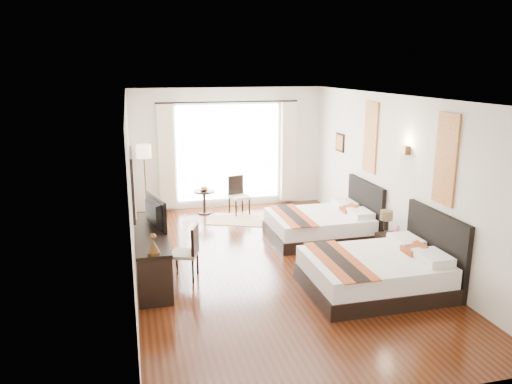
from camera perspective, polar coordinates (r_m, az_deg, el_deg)
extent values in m
cube|color=#331409|center=(8.60, 1.78, -8.18)|extent=(4.50, 7.50, 0.01)
cube|color=white|center=(7.97, 1.93, 10.76)|extent=(4.50, 7.50, 0.02)
cube|color=silver|center=(9.04, 15.68, 1.74)|extent=(0.01, 7.50, 2.80)
cube|color=silver|center=(7.86, -14.07, 0.04)|extent=(0.01, 7.50, 2.80)
cube|color=silver|center=(11.75, -3.20, 5.01)|extent=(4.50, 0.01, 2.80)
cube|color=silver|center=(4.85, 14.29, -8.86)|extent=(4.50, 0.01, 2.80)
cube|color=white|center=(11.75, -3.18, 4.52)|extent=(2.40, 0.02, 2.20)
cube|color=white|center=(11.69, -3.12, 4.47)|extent=(2.30, 0.02, 2.10)
cube|color=beige|center=(11.47, -10.23, 3.98)|extent=(0.35, 0.14, 2.35)
cube|color=beige|center=(12.01, 3.74, 4.63)|extent=(0.35, 0.14, 2.35)
cube|color=maroon|center=(7.78, 20.87, 3.53)|extent=(0.03, 0.50, 1.35)
cube|color=maroon|center=(9.79, 12.96, 6.10)|extent=(0.03, 0.50, 1.35)
cube|color=#432E18|center=(8.62, 16.72, 4.61)|extent=(0.10, 0.14, 0.14)
cube|color=black|center=(7.77, -13.95, 1.01)|extent=(0.04, 1.25, 0.95)
cube|color=white|center=(7.77, -13.77, 1.02)|extent=(0.01, 1.12, 0.82)
cube|color=black|center=(7.77, 13.16, -10.07)|extent=(1.97, 1.54, 0.24)
cube|color=white|center=(7.67, 13.27, -8.27)|extent=(1.91, 1.50, 0.29)
cube|color=black|center=(8.11, 19.85, -6.05)|extent=(0.08, 1.54, 1.15)
cube|color=brown|center=(7.38, 9.49, -7.69)|extent=(0.53, 1.60, 0.02)
cube|color=black|center=(9.81, 7.11, -4.67)|extent=(1.87, 1.46, 0.23)
cube|color=white|center=(9.73, 7.16, -3.28)|extent=(1.81, 1.42, 0.27)
cube|color=black|center=(10.06, 12.37, -1.83)|extent=(0.08, 1.46, 1.09)
cube|color=brown|center=(9.52, 4.24, -2.70)|extent=(0.50, 1.52, 0.02)
cube|color=black|center=(8.96, 15.07, -6.16)|extent=(0.38, 0.47, 0.45)
cylinder|color=black|center=(8.96, 14.63, -3.65)|extent=(0.09, 0.09, 0.18)
cylinder|color=#453721|center=(8.91, 14.70, -2.59)|extent=(0.22, 0.22, 0.16)
imported|color=black|center=(8.73, 15.71, -4.42)|extent=(0.13, 0.13, 0.12)
cube|color=black|center=(8.11, -11.82, -6.98)|extent=(0.50, 2.20, 0.76)
imported|color=black|center=(8.08, -11.96, -2.36)|extent=(0.35, 0.87, 0.50)
cube|color=#B9A98E|center=(7.97, -8.20, -7.02)|extent=(0.51, 0.51, 0.05)
cube|color=black|center=(7.85, -6.99, -5.45)|extent=(0.17, 0.37, 0.45)
cylinder|color=black|center=(11.44, -12.32, -2.66)|extent=(0.24, 0.24, 0.03)
cylinder|color=#432E18|center=(11.26, -12.51, 0.74)|extent=(0.03, 0.03, 1.38)
cylinder|color=beige|center=(11.12, -12.72, 4.57)|extent=(0.33, 0.33, 0.29)
cylinder|color=black|center=(11.38, -5.92, -1.16)|extent=(0.47, 0.47, 0.54)
imported|color=#4A321A|center=(11.27, -5.96, 0.23)|extent=(0.25, 0.25, 0.05)
cube|color=#B9A98E|center=(11.26, -1.93, -0.57)|extent=(0.49, 0.49, 0.05)
cube|color=black|center=(11.36, -2.34, 0.80)|extent=(0.37, 0.14, 0.44)
cube|color=tan|center=(10.93, -1.90, -3.19)|extent=(1.53, 1.30, 0.01)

